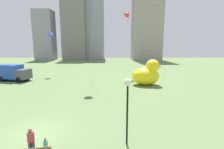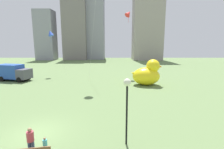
{
  "view_description": "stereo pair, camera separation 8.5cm",
  "coord_description": "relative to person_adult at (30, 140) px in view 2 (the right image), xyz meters",
  "views": [
    {
      "loc": [
        5.32,
        -10.91,
        6.26
      ],
      "look_at": [
        5.41,
        5.9,
        3.23
      ],
      "focal_mm": 26.58,
      "sensor_mm": 36.0,
      "label": 1
    },
    {
      "loc": [
        5.4,
        -10.91,
        6.26
      ],
      "look_at": [
        5.41,
        5.9,
        3.23
      ],
      "focal_mm": 26.58,
      "sensor_mm": 36.0,
      "label": 2
    }
  ],
  "objects": [
    {
      "name": "person_adult",
      "position": [
        0.0,
        0.0,
        0.0
      ],
      "size": [
        0.4,
        0.4,
        1.62
      ],
      "color": "#38476B",
      "rests_on": "ground"
    },
    {
      "name": "kite_blue",
      "position": [
        -7.72,
        25.63,
        7.67
      ],
      "size": [
        3.41,
        3.91,
        9.27
      ],
      "color": "silver",
      "rests_on": "ground"
    },
    {
      "name": "city_skyline",
      "position": [
        -1.24,
        64.37,
        12.52
      ],
      "size": [
        51.61,
        14.55,
        29.89
      ],
      "color": "gray",
      "rests_on": "ground"
    },
    {
      "name": "lamppost",
      "position": [
        5.6,
        0.96,
        2.42
      ],
      "size": [
        0.47,
        0.47,
        4.28
      ],
      "color": "black",
      "rests_on": "ground"
    },
    {
      "name": "giant_inflatable_duck",
      "position": [
        10.21,
        16.82,
        0.83
      ],
      "size": [
        4.89,
        3.14,
        4.05
      ],
      "color": "yellow",
      "rests_on": "ground"
    },
    {
      "name": "kite_red",
      "position": [
        7.96,
        25.65,
        11.43
      ],
      "size": [
        3.82,
        3.78,
        13.13
      ],
      "color": "silver",
      "rests_on": "ground"
    },
    {
      "name": "person_child",
      "position": [
        0.82,
        0.0,
        -0.33
      ],
      "size": [
        0.25,
        0.25,
        1.02
      ],
      "color": "silver",
      "rests_on": "ground"
    },
    {
      "name": "box_truck",
      "position": [
        -12.62,
        19.97,
        0.55
      ],
      "size": [
        6.14,
        3.58,
        2.85
      ],
      "color": "#264CA5",
      "rests_on": "ground"
    },
    {
      "name": "ground_plane",
      "position": [
        -0.72,
        2.21,
        -0.89
      ],
      "size": [
        140.0,
        140.0,
        0.0
      ],
      "primitive_type": "plane",
      "color": "#617B4A"
    }
  ]
}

